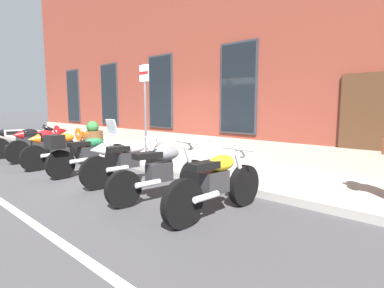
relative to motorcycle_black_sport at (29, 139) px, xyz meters
The scene contains 12 objects.
ground_plane 4.06m from the motorcycle_black_sport, 16.07° to the left, with size 140.00×140.00×0.00m, color #38383A.
sidewalk 4.57m from the motorcycle_black_sport, 31.69° to the left, with size 28.95×2.55×0.14m, color gray.
brick_pub_facade 8.25m from the motorcycle_black_sport, 58.04° to the left, with size 22.95×5.18×8.79m.
motorcycle_black_sport is the anchor object (origin of this frame).
motorcycle_red_sport 1.12m from the motorcycle_black_sport, ahead, with size 0.62×2.02×1.03m.
motorcycle_orange_sport 2.48m from the motorcycle_black_sport, ahead, with size 0.62×2.07×1.02m.
motorcycle_green_touring 3.78m from the motorcycle_black_sport, ahead, with size 0.62×2.14×1.28m.
motorcycle_white_sport 5.27m from the motorcycle_black_sport, ahead, with size 0.62×2.13×1.00m.
motorcycle_grey_naked 6.56m from the motorcycle_black_sport, ahead, with size 0.62×2.08×0.98m.
motorcycle_yellow_naked 7.77m from the motorcycle_black_sport, ahead, with size 0.62×2.03×0.97m.
parking_sign 4.36m from the motorcycle_black_sport, 24.23° to the left, with size 0.36×0.07×2.60m.
barrel_planter 1.96m from the motorcycle_black_sport, 62.70° to the left, with size 0.69×0.69×0.97m.
Camera 1 is at (6.69, -4.68, 1.63)m, focal length 29.00 mm.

